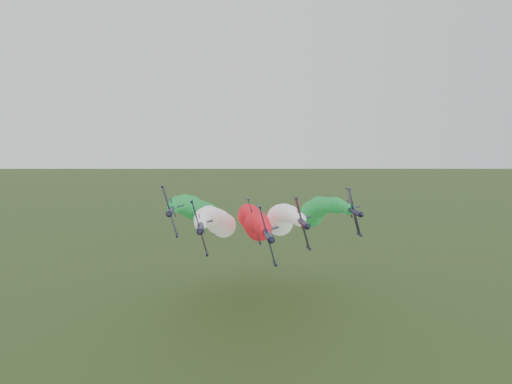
% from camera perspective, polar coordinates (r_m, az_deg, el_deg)
% --- Properties ---
extents(jet_lead, '(12.49, 90.23, 22.49)m').
position_cam_1_polar(jet_lead, '(147.21, 0.20, -3.83)').
color(jet_lead, black).
rests_on(jet_lead, ground).
extents(jet_inner_left, '(12.70, 90.56, 22.83)m').
position_cam_1_polar(jet_inner_left, '(156.04, -4.50, -3.35)').
color(jet_inner_left, black).
rests_on(jet_inner_left, ground).
extents(jet_inner_right, '(13.16, 90.98, 23.25)m').
position_cam_1_polar(jet_inner_right, '(161.61, 2.81, -3.07)').
color(jet_inner_right, black).
rests_on(jet_inner_right, ground).
extents(jet_outer_left, '(13.35, 91.22, 23.48)m').
position_cam_1_polar(jet_outer_left, '(166.08, -6.58, -2.25)').
color(jet_outer_left, black).
rests_on(jet_outer_left, ground).
extents(jet_outer_right, '(12.47, 90.25, 22.51)m').
position_cam_1_polar(jet_outer_right, '(171.22, 6.76, -2.23)').
color(jet_outer_right, black).
rests_on(jet_outer_right, ground).
extents(jet_trail, '(12.88, 90.74, 23.01)m').
position_cam_1_polar(jet_trail, '(176.37, -0.62, -2.95)').
color(jet_trail, black).
rests_on(jet_trail, ground).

